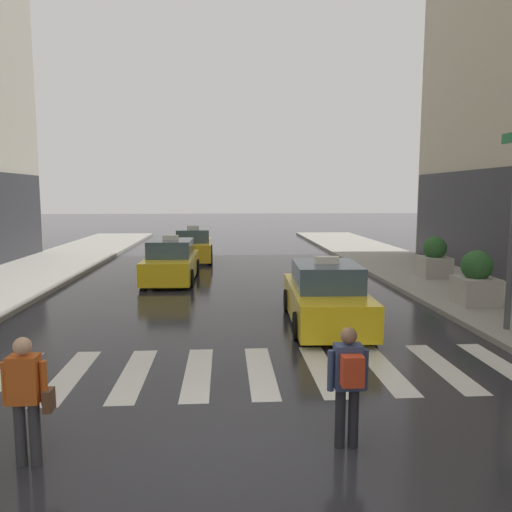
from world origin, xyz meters
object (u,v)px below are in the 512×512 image
at_px(taxi_lead, 326,297).
at_px(taxi_third, 193,246).
at_px(taxi_second, 171,263).
at_px(pedestrian_with_handbag, 26,394).
at_px(pedestrian_with_backpack, 348,378).
at_px(planter_mid_block, 434,259).
at_px(planter_near_corner, 476,280).

distance_m(taxi_lead, taxi_third, 13.40).
bearing_deg(taxi_lead, taxi_second, 124.66).
distance_m(taxi_third, pedestrian_with_handbag, 19.11).
xyz_separation_m(pedestrian_with_backpack, planter_mid_block, (6.58, 12.36, -0.10)).
relative_size(taxi_third, planter_mid_block, 2.86).
relative_size(pedestrian_with_handbag, planter_mid_block, 1.03).
bearing_deg(pedestrian_with_backpack, pedestrian_with_handbag, -177.98).
bearing_deg(planter_near_corner, pedestrian_with_handbag, -141.70).
distance_m(taxi_third, planter_near_corner, 14.44).
height_order(taxi_second, pedestrian_with_backpack, taxi_second).
bearing_deg(planter_mid_block, pedestrian_with_handbag, -130.45).
bearing_deg(pedestrian_with_backpack, planter_mid_block, 61.97).
bearing_deg(taxi_lead, planter_mid_block, 47.70).
relative_size(taxi_second, planter_near_corner, 2.86).
bearing_deg(taxi_third, pedestrian_with_handbag, -92.62).
height_order(taxi_third, pedestrian_with_handbag, taxi_third).
xyz_separation_m(taxi_second, planter_near_corner, (9.46, -5.37, 0.15)).
bearing_deg(taxi_second, pedestrian_with_handbag, -91.66).
relative_size(pedestrian_with_backpack, planter_mid_block, 1.03).
distance_m(taxi_lead, planter_mid_block, 8.30).
xyz_separation_m(taxi_second, pedestrian_with_handbag, (-0.38, -13.15, 0.21)).
bearing_deg(pedestrian_with_handbag, planter_near_corner, 38.30).
bearing_deg(pedestrian_with_backpack, planter_near_corner, 52.93).
relative_size(pedestrian_with_handbag, planter_near_corner, 1.03).
distance_m(taxi_third, pedestrian_with_backpack, 19.22).
bearing_deg(taxi_third, taxi_second, -94.73).
distance_m(taxi_lead, pedestrian_with_handbag, 8.14).
bearing_deg(taxi_second, taxi_lead, -55.34).
height_order(taxi_lead, taxi_third, same).
bearing_deg(planter_mid_block, planter_near_corner, -99.77).
xyz_separation_m(taxi_lead, planter_mid_block, (5.59, 6.14, 0.15)).
xyz_separation_m(taxi_lead, planter_near_corner, (4.77, 1.41, 0.15)).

